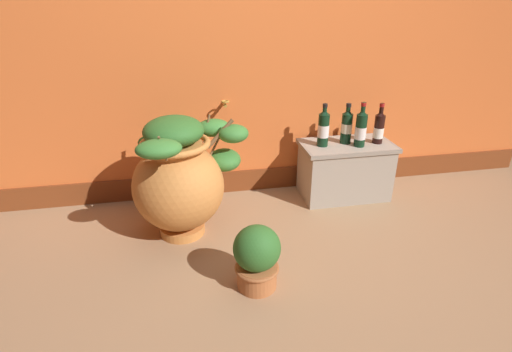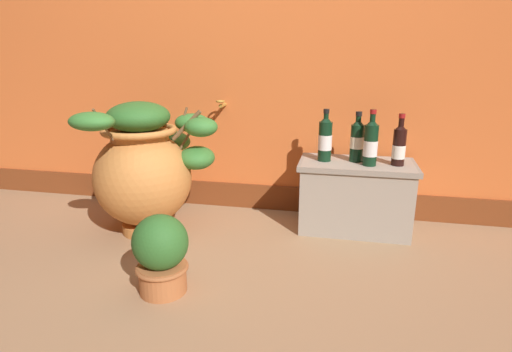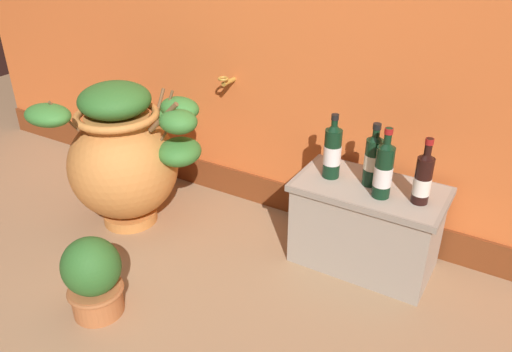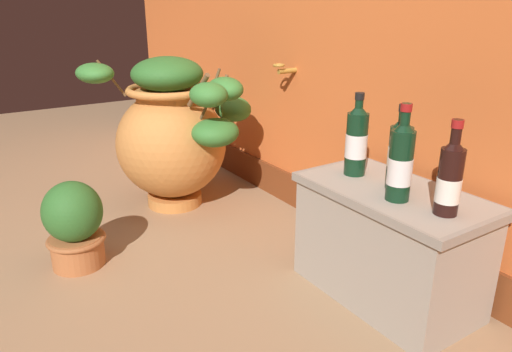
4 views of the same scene
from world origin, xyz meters
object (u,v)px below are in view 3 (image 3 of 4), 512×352
at_px(wine_bottle_left, 373,158).
at_px(potted_shrub, 93,276).
at_px(wine_bottle_middle, 333,150).
at_px(terracotta_urn, 126,154).
at_px(wine_bottle_right, 384,168).
at_px(wine_bottle_back, 423,177).

bearing_deg(wine_bottle_left, potted_shrub, -132.54).
bearing_deg(wine_bottle_middle, terracotta_urn, -164.60).
relative_size(wine_bottle_left, wine_bottle_right, 0.92).
xyz_separation_m(wine_bottle_middle, potted_shrub, (-0.64, -0.87, -0.36)).
relative_size(wine_bottle_left, wine_bottle_back, 1.00).
height_order(terracotta_urn, potted_shrub, terracotta_urn).
bearing_deg(wine_bottle_left, wine_bottle_middle, -173.07).
height_order(wine_bottle_left, wine_bottle_back, same).
height_order(wine_bottle_right, potted_shrub, wine_bottle_right).
height_order(wine_bottle_left, wine_bottle_middle, wine_bottle_middle).
height_order(terracotta_urn, wine_bottle_middle, terracotta_urn).
bearing_deg(terracotta_urn, wine_bottle_right, 9.93).
bearing_deg(wine_bottle_left, terracotta_urn, -165.86).
relative_size(terracotta_urn, wine_bottle_middle, 2.78).
bearing_deg(terracotta_urn, potted_shrub, -59.42).
relative_size(terracotta_urn, wine_bottle_back, 2.89).
distance_m(wine_bottle_left, wine_bottle_right, 0.11).
distance_m(wine_bottle_middle, wine_bottle_right, 0.26).
xyz_separation_m(wine_bottle_left, wine_bottle_right, (0.07, -0.08, 0.00)).
bearing_deg(wine_bottle_back, wine_bottle_right, -167.23).
height_order(wine_bottle_middle, wine_bottle_back, wine_bottle_middle).
bearing_deg(potted_shrub, wine_bottle_middle, 53.71).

